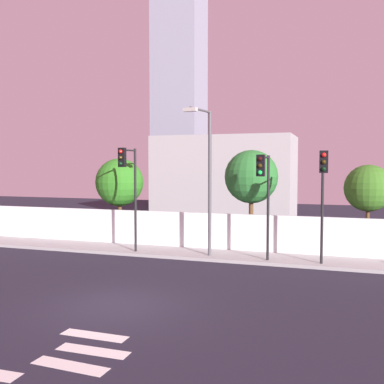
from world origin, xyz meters
name	(u,v)px	position (x,y,z in m)	size (l,w,h in m)	color
ground_plane	(116,305)	(0.00, 0.00, 0.00)	(80.00, 80.00, 0.00)	#221F2C
sidewalk	(196,254)	(0.00, 8.20, 0.07)	(36.00, 2.40, 0.15)	#9D9D9D
perimeter_wall	(204,230)	(0.00, 9.49, 1.05)	(36.00, 0.18, 1.80)	white
crosswalk_marking	(39,361)	(0.26, -4.10, 0.00)	(3.96, 3.86, 0.01)	silver
traffic_light_left	(323,183)	(5.89, 6.97, 3.65)	(0.35, 1.35, 4.81)	black
traffic_light_center	(264,184)	(3.49, 6.76, 3.57)	(0.35, 1.71, 4.67)	black
traffic_light_right	(128,177)	(-3.02, 6.98, 3.81)	(0.39, 1.33, 5.04)	black
street_lamp_curbside	(207,170)	(0.75, 7.44, 4.16)	(0.68, 2.24, 6.72)	#4C4C51
roadside_tree_leftmost	(120,183)	(-5.26, 10.34, 3.41)	(2.70, 2.70, 4.77)	brown
roadside_tree_midleft	(251,177)	(2.25, 10.34, 3.78)	(2.73, 2.73, 5.17)	brown
roadside_tree_midright	(368,188)	(7.83, 10.34, 3.29)	(2.22, 2.22, 4.41)	brown
low_building_distant	(225,178)	(-2.44, 23.49, 3.37)	(11.10, 6.00, 6.74)	#A9A9A9
tower_on_skyline	(180,97)	(-10.81, 35.49, 12.04)	(5.14, 5.00, 24.09)	gray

